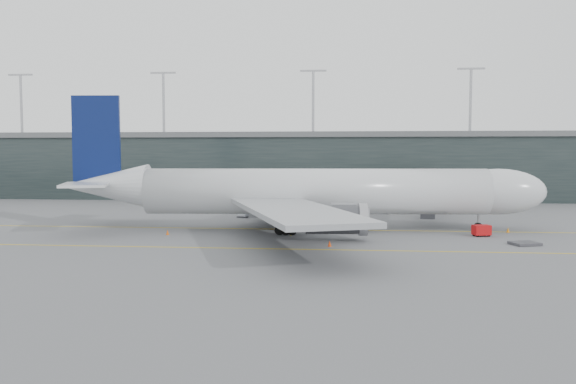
{
  "coord_description": "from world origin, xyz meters",
  "views": [
    {
      "loc": [
        11.3,
        -80.88,
        10.59
      ],
      "look_at": [
        4.11,
        -4.0,
        5.19
      ],
      "focal_mm": 35.0,
      "sensor_mm": 36.0,
      "label": 1
    }
  ],
  "objects": [
    {
      "name": "main_aircraft",
      "position": [
        7.55,
        -4.45,
        5.16
      ],
      "size": [
        65.62,
        61.53,
        18.4
      ],
      "rotation": [
        0.0,
        0.0,
        0.07
      ],
      "color": "silver",
      "rests_on": "ground"
    },
    {
      "name": "cone_tail",
      "position": [
        -10.91,
        -10.76,
        0.33
      ],
      "size": [
        0.42,
        0.42,
        0.66
      ],
      "primitive_type": "cone",
      "color": "#D3540B",
      "rests_on": "ground"
    },
    {
      "name": "uld_b",
      "position": [
        -3.03,
        12.6,
        1.02
      ],
      "size": [
        2.4,
        2.05,
        1.94
      ],
      "rotation": [
        0.0,
        0.0,
        -0.17
      ],
      "color": "#3D3D42",
      "rests_on": "ground"
    },
    {
      "name": "gse_cart",
      "position": [
        29.19,
        -8.25,
        0.8
      ],
      "size": [
        2.38,
        1.83,
        1.44
      ],
      "rotation": [
        0.0,
        0.0,
        0.25
      ],
      "color": "#B50C0F",
      "rests_on": "ground"
    },
    {
      "name": "baggage_dolly",
      "position": [
        32.5,
        -14.66,
        0.18
      ],
      "size": [
        3.59,
        3.22,
        0.3
      ],
      "primitive_type": "cube",
      "rotation": [
        0.0,
        0.0,
        0.33
      ],
      "color": "#3A393E",
      "rests_on": "ground"
    },
    {
      "name": "taxiline_b",
      "position": [
        0.0,
        -20.0,
        0.01
      ],
      "size": [
        160.0,
        0.25,
        0.02
      ],
      "primitive_type": "cube",
      "color": "gold",
      "rests_on": "ground"
    },
    {
      "name": "taxiline_lead_main",
      "position": [
        5.0,
        20.0,
        0.01
      ],
      "size": [
        0.25,
        60.0,
        0.02
      ],
      "primitive_type": "cube",
      "color": "gold",
      "rests_on": "ground"
    },
    {
      "name": "cone_nose",
      "position": [
        33.57,
        -4.47,
        0.35
      ],
      "size": [
        0.44,
        0.44,
        0.7
      ],
      "primitive_type": "cone",
      "color": "orange",
      "rests_on": "ground"
    },
    {
      "name": "terminal",
      "position": [
        -0.0,
        58.0,
        7.62
      ],
      "size": [
        240.0,
        36.0,
        29.0
      ],
      "color": "black",
      "rests_on": "ground"
    },
    {
      "name": "taxiline_a",
      "position": [
        0.0,
        -4.0,
        0.01
      ],
      "size": [
        160.0,
        0.25,
        0.02
      ],
      "primitive_type": "cube",
      "color": "gold",
      "rests_on": "ground"
    },
    {
      "name": "jet_bridge",
      "position": [
        26.5,
        25.73,
        5.51
      ],
      "size": [
        10.06,
        48.32,
        7.37
      ],
      "rotation": [
        0.0,
        0.0,
        -0.13
      ],
      "color": "#29292E",
      "rests_on": "ground"
    },
    {
      "name": "uld_a",
      "position": [
        -4.5,
        9.35,
        0.84
      ],
      "size": [
        2.13,
        1.93,
        1.6
      ],
      "rotation": [
        0.0,
        0.0,
        -0.36
      ],
      "color": "#3D3D42",
      "rests_on": "ground"
    },
    {
      "name": "ground",
      "position": [
        0.0,
        0.0,
        0.0
      ],
      "size": [
        320.0,
        320.0,
        0.0
      ],
      "primitive_type": "plane",
      "color": "#58585D",
      "rests_on": "ground"
    },
    {
      "name": "cone_wing_stbd",
      "position": [
        10.13,
        -17.83,
        0.34
      ],
      "size": [
        0.43,
        0.43,
        0.69
      ],
      "primitive_type": "cone",
      "color": "#EE440D",
      "rests_on": "ground"
    },
    {
      "name": "cone_wing_port",
      "position": [
        7.73,
        11.28,
        0.36
      ],
      "size": [
        0.45,
        0.45,
        0.72
      ],
      "primitive_type": "cone",
      "color": "#CD5F0B",
      "rests_on": "ground"
    },
    {
      "name": "uld_c",
      "position": [
        -0.09,
        10.07,
        1.01
      ],
      "size": [
        2.36,
        2.02,
        1.91
      ],
      "rotation": [
        0.0,
        0.0,
        -0.17
      ],
      "color": "#3D3D42",
      "rests_on": "ground"
    }
  ]
}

